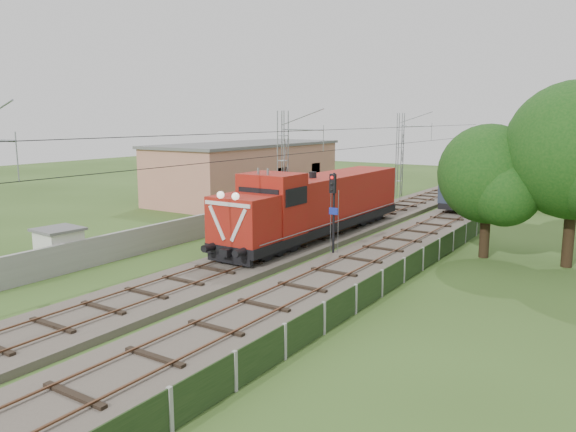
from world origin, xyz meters
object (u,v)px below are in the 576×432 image
Objects in this scene: locomotive at (317,204)px; coach_rake at (548,156)px; signal_post at (333,200)px; relay_hut at (59,249)px.

coach_rake is at bearing 84.77° from locomotive.
locomotive is at bearing 131.12° from signal_post.
relay_hut is at bearing -100.40° from coach_rake.
locomotive is 4.70m from signal_post.
locomotive reaches higher than coach_rake.
signal_post is 14.24m from relay_hut.
locomotive is 0.21× the size of coach_rake.
coach_rake is 58.13m from signal_post.
relay_hut is (-10.43, -9.45, -2.13)m from signal_post.
locomotive is 54.85m from coach_rake.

